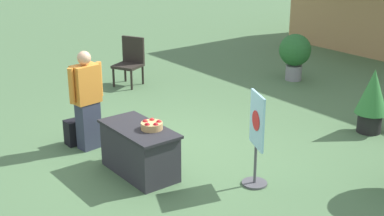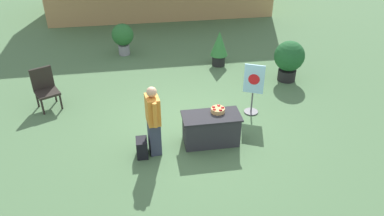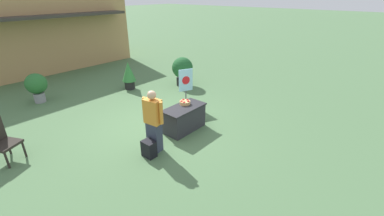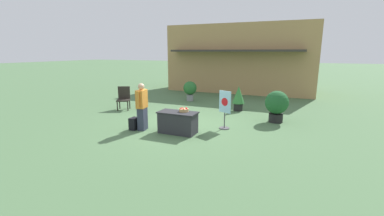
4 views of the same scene
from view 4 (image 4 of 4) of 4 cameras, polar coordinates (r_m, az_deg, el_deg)
ground_plane at (r=9.46m, az=-3.26°, el=-3.93°), size 120.00×120.00×0.00m
storefront_building at (r=18.24m, az=11.02°, el=10.74°), size 9.46×4.74×4.37m
display_table at (r=8.53m, az=-3.16°, el=-3.21°), size 1.30×0.64×0.72m
apple_basket at (r=8.46m, az=-1.83°, el=-0.43°), size 0.31×0.31×0.13m
person_visitor at (r=8.93m, az=-11.05°, el=0.31°), size 0.31×0.61×1.62m
backpack at (r=9.15m, az=-12.72°, el=-3.41°), size 0.24×0.34×0.42m
poster_board at (r=8.99m, az=7.29°, el=-0.22°), size 0.47×0.36×1.34m
patio_chair at (r=12.41m, az=-14.93°, el=2.35°), size 0.74×0.74×1.06m
potted_plant_far_left at (r=10.27m, az=18.29°, el=0.80°), size 0.88×0.88×1.21m
potted_plant_far_right at (r=11.86m, az=10.29°, el=2.39°), size 0.56×0.56×1.14m
potted_plant_near_left at (r=14.08m, az=-0.45°, el=4.23°), size 0.73×0.73×1.08m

